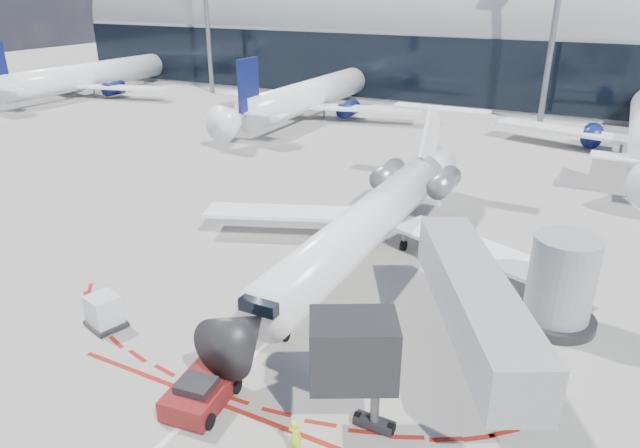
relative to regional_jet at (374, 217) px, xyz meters
The scene contains 13 objects.
ground 5.32m from the regional_jet, 98.50° to the right, with size 260.00×260.00×0.00m, color slate.
apron_centerline 3.70m from the regional_jet, 104.74° to the right, with size 0.25×40.00×0.01m, color silver.
apron_stop_bar 16.34m from the regional_jet, 92.45° to the right, with size 14.00×0.25×0.01m, color maroon.
terminal_building 60.65m from the regional_jet, 90.66° to the left, with size 150.00×24.15×24.00m.
jet_bridge 11.89m from the regional_jet, 40.01° to the right, with size 10.03×15.20×4.90m.
light_mast_west 63.78m from the regional_jet, 136.49° to the left, with size 0.70×0.70×25.00m, color slate.
light_mast_centre 44.71m from the regional_jet, 84.33° to the left, with size 0.70×0.70×25.00m, color slate.
regional_jet is the anchor object (origin of this frame).
pushback_tug 16.60m from the regional_jet, 92.60° to the right, with size 2.56×5.29×1.35m.
ramp_worker 17.60m from the regional_jet, 76.79° to the right, with size 0.56×0.37×1.55m, color #D9FF1A.
uld_container 16.60m from the regional_jet, 121.72° to the right, with size 2.20×2.02×1.73m.
bg_airliner_0 70.43m from the regional_jet, 151.86° to the left, with size 34.97×37.02×11.31m, color white, non-canonical shape.
bg_airliner_1 42.39m from the regional_jet, 123.25° to the left, with size 34.31×36.33×11.10m, color white, non-canonical shape.
Camera 1 is at (12.88, -26.29, 15.92)m, focal length 32.00 mm.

